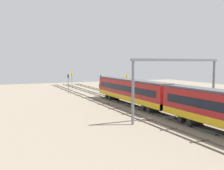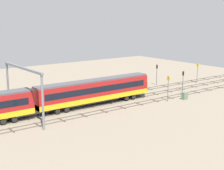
{
  "view_description": "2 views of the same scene",
  "coord_description": "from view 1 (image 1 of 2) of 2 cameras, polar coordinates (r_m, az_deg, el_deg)",
  "views": [
    {
      "loc": [
        -47.37,
        22.91,
        8.04
      ],
      "look_at": [
        1.72,
        0.6,
        3.31
      ],
      "focal_mm": 40.29,
      "sensor_mm": 36.0,
      "label": 1
    },
    {
      "loc": [
        -39.84,
        -51.3,
        16.78
      ],
      "look_at": [
        -0.12,
        1.27,
        3.08
      ],
      "focal_mm": 54.17,
      "sensor_mm": 36.0,
      "label": 2
    }
  ],
  "objects": [
    {
      "name": "overhead_gantry",
      "position": [
        36.42,
        14.49,
        2.03
      ],
      "size": [
        0.4,
        14.66,
        8.63
      ],
      "color": "slate",
      "rests_on": "ground"
    },
    {
      "name": "track_with_train",
      "position": [
        53.22,
        1.35,
        -3.6
      ],
      "size": [
        92.25,
        2.4,
        0.16
      ],
      "color": "#59544C",
      "rests_on": "ground"
    },
    {
      "name": "track_middle",
      "position": [
        51.51,
        -2.98,
        -3.9
      ],
      "size": [
        92.25,
        2.4,
        0.16
      ],
      "color": "#59544C",
      "rests_on": "ground"
    },
    {
      "name": "signal_light_trackside_approach",
      "position": [
        66.85,
        -9.92,
        0.85
      ],
      "size": [
        0.31,
        0.32,
        5.04
      ],
      "color": "#4C4C51",
      "rests_on": "ground"
    },
    {
      "name": "ground_plane",
      "position": [
        53.23,
        1.35,
        -3.67
      ],
      "size": [
        108.25,
        108.25,
        0.0
      ],
      "primitive_type": "plane",
      "color": "gray"
    },
    {
      "name": "speed_sign_near_foreground",
      "position": [
        77.85,
        -9.1,
        1.43
      ],
      "size": [
        0.14,
        0.9,
        5.04
      ],
      "color": "#4C4C51",
      "rests_on": "ground"
    },
    {
      "name": "relay_cabinet",
      "position": [
        66.91,
        2.49,
        -1.26
      ],
      "size": [
        1.2,
        0.76,
        1.47
      ],
      "color": "#597259",
      "rests_on": "ground"
    },
    {
      "name": "speed_sign_mid_trackside",
      "position": [
        62.75,
        3.38,
        0.76
      ],
      "size": [
        0.14,
        0.99,
        5.14
      ],
      "color": "#4C4C51",
      "rests_on": "ground"
    },
    {
      "name": "track_near_foreground",
      "position": [
        55.22,
        5.4,
        -3.31
      ],
      "size": [
        92.25,
        2.4,
        0.16
      ],
      "color": "#59544C",
      "rests_on": "ground"
    },
    {
      "name": "signal_light_trackside_departure",
      "position": [
        68.93,
        -2.57,
        0.87
      ],
      "size": [
        0.31,
        0.32,
        4.7
      ],
      "color": "#4C4C51",
      "rests_on": "ground"
    },
    {
      "name": "train",
      "position": [
        38.48,
        12.41,
        -3.15
      ],
      "size": [
        50.4,
        3.24,
        4.8
      ],
      "color": "maroon",
      "rests_on": "ground"
    }
  ]
}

